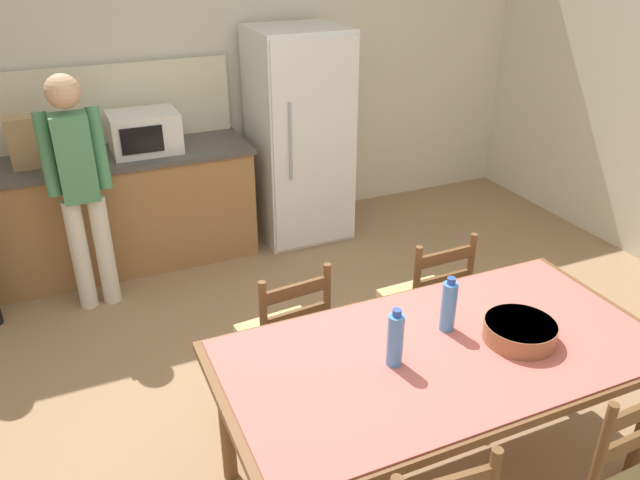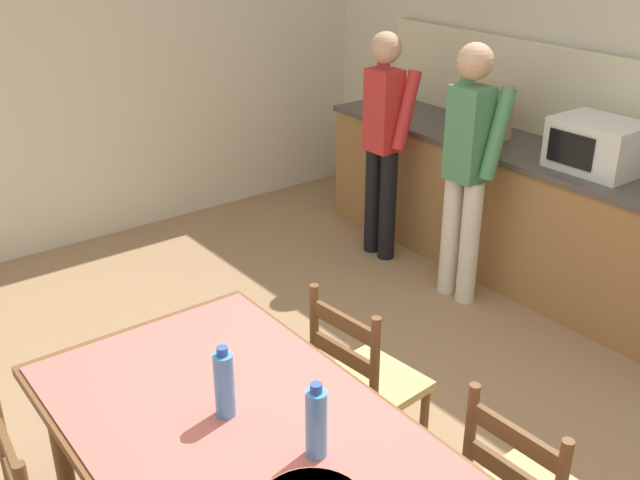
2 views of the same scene
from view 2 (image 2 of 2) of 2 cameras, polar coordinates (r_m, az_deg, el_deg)
wall_left at (r=5.58m, az=-20.35°, el=13.62°), size 0.12×5.20×2.90m
kitchen_counter at (r=5.28m, az=13.57°, el=2.60°), size 2.88×0.66×0.91m
counter_splashback at (r=5.30m, az=16.59°, el=10.88°), size 2.84×0.03×0.60m
microwave at (r=4.71m, az=20.39°, el=6.77°), size 0.50×0.39×0.30m
paper_bag at (r=5.14m, az=12.91°, el=9.49°), size 0.24×0.16×0.36m
dining_table at (r=2.53m, az=-4.07°, el=-17.18°), size 2.00×1.02×0.77m
bottle_near_centre at (r=2.57m, az=-7.30°, el=-10.82°), size 0.07×0.07×0.27m
bottle_off_centre at (r=2.39m, az=-0.29°, el=-13.73°), size 0.07×0.07×0.27m
chair_side_far_left at (r=3.34m, az=3.39°, el=-10.90°), size 0.45×0.43×0.91m
person_at_sink at (r=5.18m, az=4.87°, el=7.95°), size 0.40×0.28×1.59m
person_at_counter at (r=4.64m, az=11.18°, el=5.85°), size 0.41×0.28×1.63m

